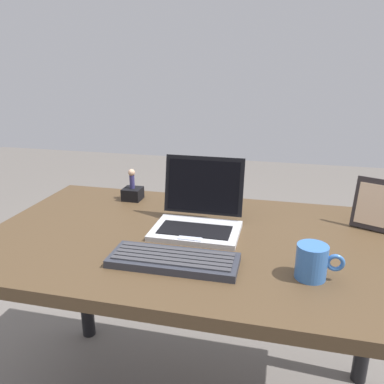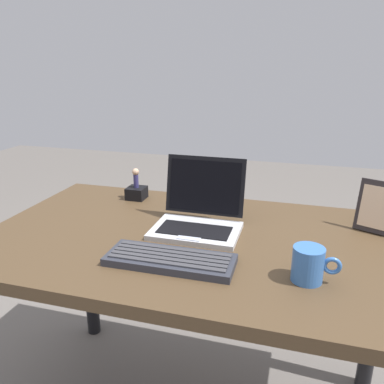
# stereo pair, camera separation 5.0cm
# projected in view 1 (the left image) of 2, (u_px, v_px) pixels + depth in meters

# --- Properties ---
(desk) EXTENTS (1.33, 0.78, 0.73)m
(desk) POSITION_uv_depth(u_px,v_px,m) (198.00, 263.00, 1.23)
(desk) COLOR #473522
(desk) RESTS_ON ground
(laptop_front) EXTENTS (0.27, 0.23, 0.22)m
(laptop_front) POSITION_uv_depth(u_px,v_px,m) (198.00, 216.00, 1.25)
(laptop_front) COLOR #B8BABE
(laptop_front) RESTS_ON desk
(external_keyboard) EXTENTS (0.35, 0.13, 0.03)m
(external_keyboard) POSITION_uv_depth(u_px,v_px,m) (174.00, 260.00, 1.04)
(external_keyboard) COLOR #2B2D37
(external_keyboard) RESTS_ON desk
(photo_frame) EXTENTS (0.12, 0.08, 0.17)m
(photo_frame) POSITION_uv_depth(u_px,v_px,m) (373.00, 204.00, 1.24)
(photo_frame) COLOR #282325
(photo_frame) RESTS_ON desk
(figurine_stand) EXTENTS (0.07, 0.07, 0.05)m
(figurine_stand) POSITION_uv_depth(u_px,v_px,m) (133.00, 194.00, 1.52)
(figurine_stand) COLOR black
(figurine_stand) RESTS_ON desk
(figurine) EXTENTS (0.03, 0.03, 0.08)m
(figurine) POSITION_uv_depth(u_px,v_px,m) (132.00, 177.00, 1.50)
(figurine) COLOR navy
(figurine) RESTS_ON figurine_stand
(coffee_mug) EXTENTS (0.12, 0.08, 0.09)m
(coffee_mug) POSITION_uv_depth(u_px,v_px,m) (312.00, 262.00, 0.96)
(coffee_mug) COLOR #3668AF
(coffee_mug) RESTS_ON desk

